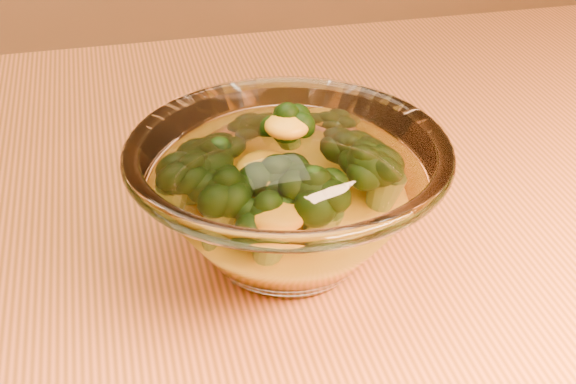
{
  "coord_description": "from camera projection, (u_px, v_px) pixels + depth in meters",
  "views": [
    {
      "loc": [
        -0.12,
        -0.44,
        1.08
      ],
      "look_at": [
        -0.02,
        -0.02,
        0.8
      ],
      "focal_mm": 50.0,
      "sensor_mm": 36.0,
      "label": 1
    }
  ],
  "objects": [
    {
      "name": "cheese_sauce",
      "position": [
        288.0,
        223.0,
        0.53
      ],
      "size": [
        0.11,
        0.11,
        0.03
      ],
      "primitive_type": "ellipsoid",
      "color": "gold",
      "rests_on": "glass_bowl"
    },
    {
      "name": "broccoli_heap",
      "position": [
        280.0,
        180.0,
        0.52
      ],
      "size": [
        0.15,
        0.13,
        0.07
      ],
      "color": "black",
      "rests_on": "cheese_sauce"
    },
    {
      "name": "glass_bowl",
      "position": [
        288.0,
        198.0,
        0.52
      ],
      "size": [
        0.21,
        0.21,
        0.09
      ],
      "color": "white",
      "rests_on": "table"
    },
    {
      "name": "table",
      "position": [
        305.0,
        344.0,
        0.62
      ],
      "size": [
        1.2,
        0.8,
        0.75
      ],
      "color": "#D87340",
      "rests_on": "ground"
    }
  ]
}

